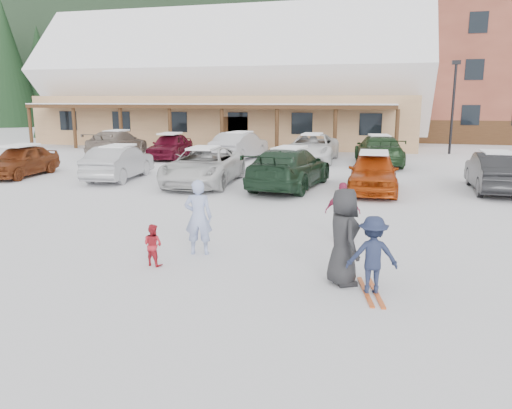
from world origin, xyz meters
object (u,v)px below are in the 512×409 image
(parked_car_5, at_px, (495,172))
(parked_car_11, at_px, (379,150))
(adult_skier, at_px, (198,217))
(parked_car_3, at_px, (289,168))
(parked_car_0, at_px, (21,161))
(bystander_dark, at_px, (343,237))
(parked_car_10, at_px, (312,148))
(child_magenta, at_px, (343,212))
(parked_car_9, at_px, (240,146))
(lamp_post, at_px, (453,101))
(child_navy, at_px, (372,255))
(toddler_red, at_px, (153,245))
(parked_car_2, at_px, (204,166))
(parked_car_1, at_px, (119,163))
(parked_car_8, at_px, (170,146))
(parked_car_7, at_px, (117,143))
(day_lodge, at_px, (229,92))
(parked_car_4, at_px, (373,172))

(parked_car_5, height_order, parked_car_11, parked_car_11)
(adult_skier, bearing_deg, parked_car_3, -104.05)
(parked_car_0, bearing_deg, bystander_dark, -37.67)
(parked_car_5, distance_m, parked_car_10, 10.76)
(child_magenta, distance_m, parked_car_9, 16.89)
(lamp_post, bearing_deg, parked_car_10, -141.64)
(child_navy, bearing_deg, parked_car_9, -78.91)
(toddler_red, bearing_deg, parked_car_5, -114.16)
(parked_car_3, distance_m, parked_car_9, 9.54)
(parked_car_2, bearing_deg, parked_car_5, 2.32)
(child_magenta, bearing_deg, parked_car_1, -39.84)
(adult_skier, xyz_separation_m, parked_car_11, (3.47, 16.69, -0.06))
(parked_car_0, relative_size, parked_car_9, 0.86)
(parked_car_8, distance_m, parked_car_9, 4.07)
(lamp_post, distance_m, child_magenta, 22.18)
(parked_car_7, relative_size, parked_car_9, 1.10)
(parked_car_5, xyz_separation_m, parked_car_7, (-19.81, 7.36, 0.02))
(adult_skier, height_order, parked_car_11, adult_skier)
(bystander_dark, height_order, parked_car_8, bystander_dark)
(parked_car_7, xyz_separation_m, parked_car_8, (3.80, -0.69, -0.03))
(lamp_post, relative_size, toddler_red, 6.50)
(adult_skier, relative_size, toddler_red, 1.91)
(parked_car_10, bearing_deg, bystander_dark, -80.12)
(day_lodge, distance_m, parked_car_2, 20.00)
(parked_car_8, bearing_deg, parked_car_7, 165.01)
(parked_car_7, xyz_separation_m, parked_car_11, (15.48, -0.62, 0.02))
(parked_car_0, relative_size, parked_car_4, 0.94)
(parked_car_9, bearing_deg, child_magenta, 122.75)
(lamp_post, height_order, toddler_red, lamp_post)
(lamp_post, xyz_separation_m, parked_car_2, (-10.83, -14.67, -2.49))
(lamp_post, bearing_deg, child_navy, -98.93)
(parked_car_2, xyz_separation_m, parked_car_11, (6.64, 7.96, 0.03))
(lamp_post, xyz_separation_m, parked_car_1, (-14.77, -14.41, -2.51))
(day_lodge, xyz_separation_m, parked_car_2, (5.05, -19.08, -3.21))
(parked_car_9, bearing_deg, toddler_red, 108.82)
(child_navy, height_order, child_magenta, child_magenta)
(child_navy, relative_size, parked_car_10, 0.25)
(toddler_red, xyz_separation_m, parked_car_7, (-11.39, 18.27, 0.32))
(toddler_red, height_order, parked_car_11, parked_car_11)
(parked_car_8, xyz_separation_m, parked_car_9, (4.03, 0.56, 0.05))
(child_magenta, xyz_separation_m, parked_car_5, (4.83, 8.07, 0.02))
(day_lodge, distance_m, parked_car_7, 11.62)
(parked_car_5, bearing_deg, parked_car_3, 9.06)
(parked_car_7, distance_m, parked_car_11, 15.50)
(parked_car_4, bearing_deg, child_magenta, -95.47)
(parked_car_1, bearing_deg, parked_car_9, -115.77)
(child_navy, xyz_separation_m, parked_car_10, (-3.87, 18.63, 0.06))
(adult_skier, relative_size, child_magenta, 1.17)
(parked_car_5, relative_size, parked_car_8, 1.05)
(parked_car_3, relative_size, parked_car_5, 1.21)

